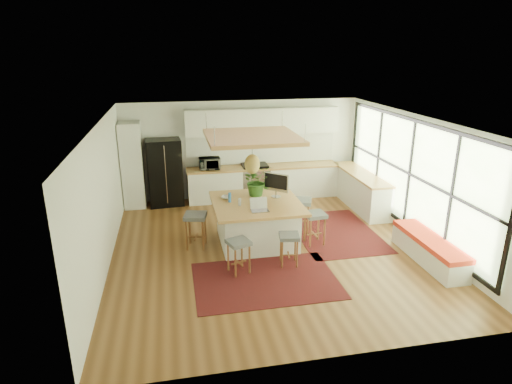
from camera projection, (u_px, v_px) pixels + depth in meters
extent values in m
plane|color=brown|center=(270.00, 248.00, 9.15)|extent=(7.00, 7.00, 0.00)
plane|color=white|center=(271.00, 121.00, 8.29)|extent=(7.00, 7.00, 0.00)
plane|color=white|center=(242.00, 150.00, 11.98)|extent=(6.50, 0.00, 6.50)
plane|color=white|center=(333.00, 270.00, 5.47)|extent=(6.50, 0.00, 6.50)
plane|color=white|center=(103.00, 198.00, 8.12)|extent=(0.00, 7.00, 7.00)
plane|color=white|center=(416.00, 178.00, 9.32)|extent=(0.00, 7.00, 7.00)
cube|color=white|center=(132.00, 166.00, 11.20)|extent=(0.55, 0.60, 2.25)
cube|color=white|center=(264.00, 183.00, 12.07)|extent=(4.20, 0.60, 0.88)
cube|color=#AC793D|center=(264.00, 167.00, 11.92)|extent=(4.24, 0.64, 0.05)
cube|color=white|center=(261.00, 149.00, 12.06)|extent=(4.20, 0.02, 0.80)
cube|color=white|center=(263.00, 121.00, 11.66)|extent=(4.20, 0.34, 0.70)
cube|color=white|center=(360.00, 191.00, 11.41)|extent=(0.60, 2.50, 0.88)
cube|color=#AC793D|center=(362.00, 174.00, 11.27)|extent=(0.64, 2.54, 0.05)
cube|color=black|center=(266.00, 280.00, 7.86)|extent=(2.60, 1.80, 0.01)
cube|color=black|center=(335.00, 232.00, 9.91)|extent=(1.80, 2.60, 0.01)
imported|color=#A5A5AA|center=(210.00, 162.00, 11.59)|extent=(0.56, 0.31, 0.38)
imported|color=#1E4C19|center=(257.00, 184.00, 9.46)|extent=(0.79, 0.84, 0.53)
imported|color=silver|center=(226.00, 197.00, 9.33)|extent=(0.28, 0.28, 0.05)
cylinder|color=#3378CE|center=(230.00, 198.00, 9.09)|extent=(0.07, 0.07, 0.19)
cylinder|color=silver|center=(239.00, 201.00, 8.88)|extent=(0.07, 0.07, 0.19)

